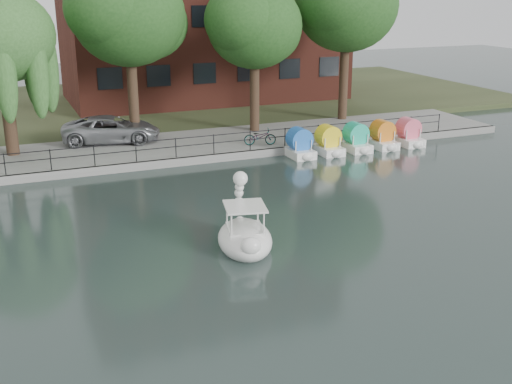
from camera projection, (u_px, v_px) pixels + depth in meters
ground_plane at (289, 268)px, 20.56m from camera, size 120.00×120.00×0.00m
promenade at (162, 149)px, 34.55m from camera, size 40.00×6.00×0.40m
kerb at (177, 162)px, 31.96m from camera, size 40.00×0.25×0.40m
land_strip at (114, 106)px, 46.85m from camera, size 60.00×22.00×0.36m
railing at (176, 143)px, 31.84m from camera, size 32.00×0.05×1.00m
broadleaf_center at (128, 16)px, 33.81m from camera, size 6.00×6.00×9.25m
broadleaf_right at (255, 26)px, 36.13m from camera, size 5.40×5.40×8.32m
broadleaf_far at (347, 6)px, 39.06m from camera, size 6.30×6.30×9.71m
minivan at (111, 127)px, 34.84m from camera, size 4.03×6.46×1.67m
bicycle at (260, 136)px, 34.38m from camera, size 1.05×1.82×1.00m
swan_boat at (245, 233)px, 21.98m from camera, size 2.45×3.26×2.48m
pedal_boat_row at (356, 140)px, 34.76m from camera, size 7.95×1.70×1.40m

